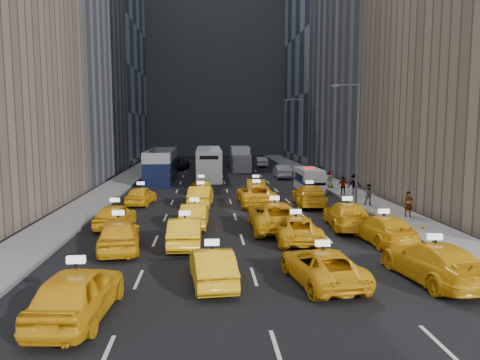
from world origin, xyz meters
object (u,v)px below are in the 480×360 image
object	(u,v)px
nypd_van	(309,180)
taxi_2	(322,266)
pedestrian_0	(409,204)
double_decker	(162,166)
taxi_0	(77,293)
taxi_3	(433,262)
taxi_1	(212,266)
box_truck	(240,159)
city_bus	(209,163)

from	to	relation	value
nypd_van	taxi_2	bearing A→B (deg)	-98.44
pedestrian_0	nypd_van	bearing A→B (deg)	102.43
double_decker	taxi_0	bearing A→B (deg)	-84.30
taxi_0	nypd_van	world-z (taller)	nypd_van
taxi_2	taxi_3	xyz separation A→B (m)	(4.30, -0.09, 0.10)
taxi_0	taxi_1	distance (m)	5.08
double_decker	box_truck	size ratio (longest dim) A/B	1.69
box_truck	pedestrian_0	size ratio (longest dim) A/B	4.22
city_bus	pedestrian_0	bearing A→B (deg)	-63.98
taxi_1	taxi_2	size ratio (longest dim) A/B	0.88
taxi_2	double_decker	size ratio (longest dim) A/B	0.41
taxi_3	double_decker	world-z (taller)	double_decker
double_decker	taxi_1	bearing A→B (deg)	-76.76
taxi_1	pedestrian_0	size ratio (longest dim) A/B	2.60
taxi_1	nypd_van	bearing A→B (deg)	-116.15
taxi_0	taxi_3	world-z (taller)	taxi_0
taxi_2	city_bus	distance (m)	35.94
taxi_1	box_truck	size ratio (longest dim) A/B	0.62
taxi_3	pedestrian_0	bearing A→B (deg)	-116.80
taxi_0	double_decker	distance (m)	34.80
taxi_2	pedestrian_0	world-z (taller)	pedestrian_0
taxi_2	pedestrian_0	distance (m)	14.18
city_bus	taxi_0	bearing A→B (deg)	-97.51
taxi_0	taxi_3	size ratio (longest dim) A/B	0.93
taxi_1	nypd_van	xyz separation A→B (m)	(9.15, 24.70, 0.26)
taxi_3	double_decker	xyz separation A→B (m)	(-13.30, 32.20, 0.88)
double_decker	city_bus	distance (m)	6.09
taxi_0	city_bus	bearing A→B (deg)	-91.95
pedestrian_0	box_truck	bearing A→B (deg)	103.01
pedestrian_0	taxi_2	bearing A→B (deg)	-128.06
taxi_1	box_truck	distance (m)	43.24
taxi_2	box_truck	xyz separation A→B (m)	(0.03, 43.22, 0.85)
nypd_van	pedestrian_0	xyz separation A→B (m)	(3.40, -13.48, 0.00)
taxi_0	box_truck	distance (m)	46.66
nypd_van	pedestrian_0	distance (m)	13.90
city_bus	box_truck	distance (m)	8.58
taxi_2	pedestrian_0	xyz separation A→B (m)	(8.40, 11.42, 0.29)
nypd_van	city_bus	world-z (taller)	city_bus
nypd_van	taxi_0	bearing A→B (deg)	-112.88
taxi_0	pedestrian_0	world-z (taller)	pedestrian_0
taxi_0	box_truck	xyz separation A→B (m)	(8.36, 45.90, 0.68)
double_decker	city_bus	bearing A→B (deg)	40.71
taxi_3	double_decker	distance (m)	34.85
taxi_1	taxi_2	world-z (taller)	taxi_1
nypd_van	city_bus	xyz separation A→B (m)	(-9.08, 10.80, 0.67)
pedestrian_0	taxi_1	bearing A→B (deg)	-139.92
city_bus	pedestrian_0	world-z (taller)	city_bus
pedestrian_0	taxi_3	bearing A→B (deg)	-111.33
city_bus	taxi_3	bearing A→B (deg)	-78.01
taxi_3	box_truck	bearing A→B (deg)	-91.58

